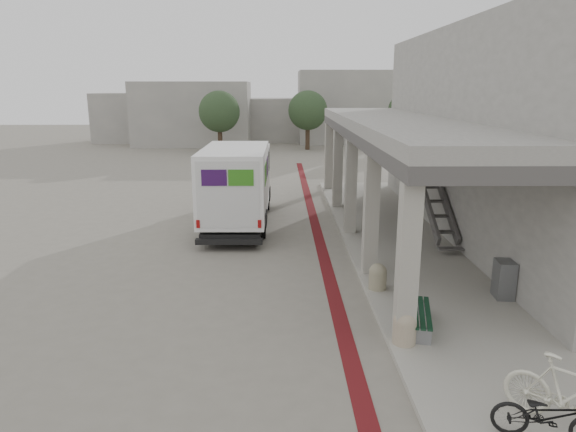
{
  "coord_description": "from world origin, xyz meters",
  "views": [
    {
      "loc": [
        -0.33,
        -12.71,
        5.0
      ],
      "look_at": [
        -0.11,
        0.84,
        1.6
      ],
      "focal_mm": 32.0,
      "sensor_mm": 36.0,
      "label": 1
    }
  ],
  "objects_px": {
    "bench": "(421,316)",
    "bicycle_black": "(550,416)",
    "utility_cabinet": "(504,279)",
    "bicycle_cream": "(569,394)",
    "fedex_truck": "(238,183)"
  },
  "relations": [
    {
      "from": "fedex_truck",
      "to": "utility_cabinet",
      "type": "relative_size",
      "value": 7.69
    },
    {
      "from": "bicycle_black",
      "to": "utility_cabinet",
      "type": "bearing_deg",
      "value": 1.55
    },
    {
      "from": "bicycle_cream",
      "to": "utility_cabinet",
      "type": "bearing_deg",
      "value": 28.89
    },
    {
      "from": "fedex_truck",
      "to": "bicycle_black",
      "type": "xyz_separation_m",
      "value": [
        5.33,
        -12.5,
        -1.05
      ]
    },
    {
      "from": "bench",
      "to": "utility_cabinet",
      "type": "relative_size",
      "value": 1.84
    },
    {
      "from": "bench",
      "to": "bicycle_black",
      "type": "height_order",
      "value": "bicycle_black"
    },
    {
      "from": "fedex_truck",
      "to": "bicycle_black",
      "type": "distance_m",
      "value": 13.63
    },
    {
      "from": "bench",
      "to": "fedex_truck",
      "type": "bearing_deg",
      "value": 129.42
    },
    {
      "from": "bench",
      "to": "bicycle_black",
      "type": "distance_m",
      "value": 3.62
    },
    {
      "from": "utility_cabinet",
      "to": "bicycle_black",
      "type": "relative_size",
      "value": 0.59
    },
    {
      "from": "fedex_truck",
      "to": "utility_cabinet",
      "type": "height_order",
      "value": "fedex_truck"
    },
    {
      "from": "bicycle_cream",
      "to": "bench",
      "type": "bearing_deg",
      "value": 63.38
    },
    {
      "from": "fedex_truck",
      "to": "bicycle_cream",
      "type": "distance_m",
      "value": 13.53
    },
    {
      "from": "utility_cabinet",
      "to": "bicycle_black",
      "type": "xyz_separation_m",
      "value": [
        -1.55,
        -5.13,
        -0.05
      ]
    },
    {
      "from": "utility_cabinet",
      "to": "bicycle_cream",
      "type": "relative_size",
      "value": 0.49
    }
  ]
}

